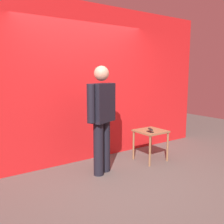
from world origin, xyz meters
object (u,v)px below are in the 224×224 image
Objects in this scene: side_table at (151,135)px; tv_remote at (150,129)px; standing_person at (102,114)px; cell_phone at (150,132)px.

tv_remote reaches higher than side_table.
standing_person is 1.15m from tv_remote.
standing_person is at bearing -153.11° from tv_remote.
cell_phone is at bearing -5.94° from standing_person.
side_table is (1.06, -0.01, -0.49)m from standing_person.
cell_phone is 0.85× the size of tv_remote.
standing_person reaches higher than cell_phone.
standing_person is 1.16m from side_table.
standing_person reaches higher than side_table.
side_table is 3.97× the size of cell_phone.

